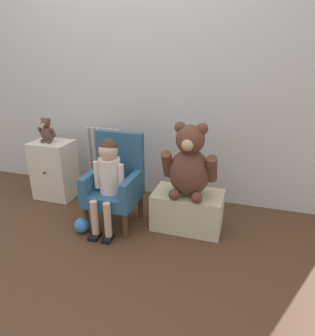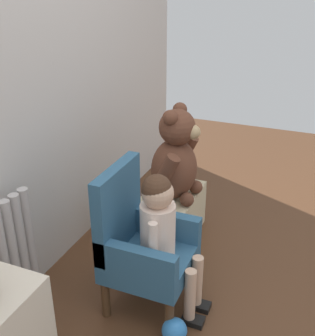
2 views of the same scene
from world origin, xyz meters
name	(u,v)px [view 1 (image 1 of 2)]	position (x,y,z in m)	size (l,w,h in m)	color
ground_plane	(88,252)	(0.00, 0.00, 0.00)	(6.00, 6.00, 0.00)	#52321E
back_wall	(137,69)	(0.00, 1.09, 1.20)	(3.80, 0.05, 2.40)	beige
radiator	(103,161)	(-0.34, 0.97, 0.33)	(0.37, 0.05, 0.66)	#BBB4B2
small_dresser	(55,170)	(-0.74, 0.71, 0.28)	(0.37, 0.31, 0.56)	beige
child_armchair	(115,182)	(0.02, 0.47, 0.36)	(0.40, 0.40, 0.75)	#2E5B7E
child_figure	(108,172)	(0.02, 0.35, 0.49)	(0.25, 0.35, 0.74)	#F2D8C7
low_bench	(188,210)	(0.62, 0.54, 0.15)	(0.55, 0.32, 0.31)	beige
large_teddy_bear	(189,165)	(0.62, 0.51, 0.56)	(0.42, 0.29, 0.57)	brown
small_teddy_bear	(47,131)	(-0.76, 0.71, 0.66)	(0.17, 0.12, 0.23)	brown
toy_ball	(82,225)	(-0.17, 0.21, 0.06)	(0.12, 0.12, 0.12)	#327DC9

